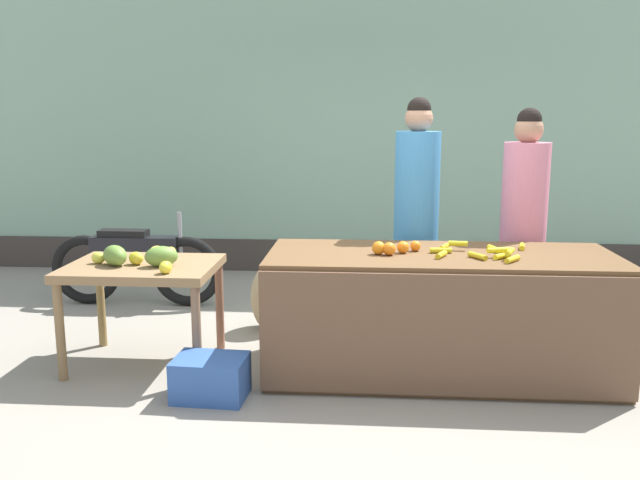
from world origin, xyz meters
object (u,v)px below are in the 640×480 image
object	(u,v)px
vendor_woman_blue_shirt	(416,220)
vendor_woman_pink_shirt	(523,227)
produce_crate	(211,378)
produce_sack	(269,298)
parked_motorcycle	(136,262)

from	to	relation	value
vendor_woman_blue_shirt	vendor_woman_pink_shirt	size ratio (longest dim) A/B	1.04
vendor_woman_blue_shirt	vendor_woman_pink_shirt	xyz separation A→B (m)	(0.80, -0.02, -0.04)
vendor_woman_pink_shirt	produce_crate	distance (m)	2.56
produce_sack	parked_motorcycle	bearing A→B (deg)	155.22
vendor_woman_pink_shirt	parked_motorcycle	distance (m)	3.41
parked_motorcycle	produce_crate	size ratio (longest dim) A/B	3.64
vendor_woman_pink_shirt	produce_sack	xyz separation A→B (m)	(-1.96, 0.13, -0.63)
vendor_woman_pink_shirt	vendor_woman_blue_shirt	bearing A→B (deg)	178.23
produce_crate	produce_sack	bearing A→B (deg)	82.86
vendor_woman_blue_shirt	produce_crate	xyz separation A→B (m)	(-1.33, -1.22, -0.81)
produce_sack	produce_crate	bearing A→B (deg)	-97.14
vendor_woman_blue_shirt	produce_crate	bearing A→B (deg)	-137.38
vendor_woman_blue_shirt	produce_sack	size ratio (longest dim) A/B	3.46
parked_motorcycle	produce_sack	xyz separation A→B (m)	(1.33, -0.61, -0.13)
parked_motorcycle	vendor_woman_pink_shirt	bearing A→B (deg)	-12.77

